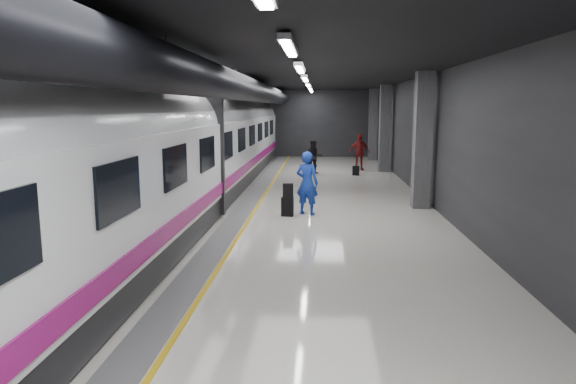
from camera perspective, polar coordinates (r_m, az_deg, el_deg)
name	(u,v)px	position (r m, az deg, el deg)	size (l,w,h in m)	color
ground	(281,218)	(15.66, -0.78, -2.93)	(40.00, 40.00, 0.00)	silver
platform_hall	(274,101)	(16.28, -1.57, 10.07)	(10.02, 40.02, 4.51)	black
train	(174,150)	(15.93, -12.56, 4.58)	(3.05, 38.00, 4.05)	black
traveler_main	(307,183)	(16.08, 2.13, 1.00)	(0.73, 0.48, 2.00)	blue
suitcase_main	(287,207)	(15.92, -0.06, -1.64)	(0.36, 0.23, 0.59)	black
shoulder_bag	(288,190)	(15.81, 0.00, 0.18)	(0.33, 0.17, 0.43)	black
traveler_far_a	(314,157)	(26.13, 2.91, 3.93)	(0.84, 0.65, 1.73)	black
traveler_far_b	(359,152)	(27.79, 7.91, 4.41)	(1.14, 0.48, 1.95)	maroon
suitcase_far	(356,171)	(25.74, 7.56, 2.37)	(0.32, 0.21, 0.47)	black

